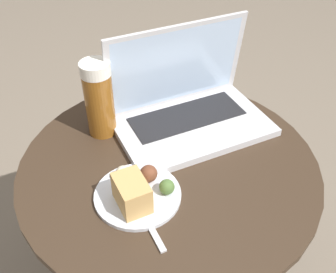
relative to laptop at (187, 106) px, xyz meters
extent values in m
cylinder|color=#9E9EA3|center=(-0.12, -0.10, -0.32)|extent=(0.07, 0.07, 0.51)
cylinder|color=#38281C|center=(-0.12, -0.10, -0.06)|extent=(0.68, 0.68, 0.02)
cube|color=silver|center=(0.00, -0.03, -0.04)|extent=(0.40, 0.27, 0.02)
cube|color=black|center=(0.00, 0.00, -0.03)|extent=(0.30, 0.15, 0.00)
cube|color=silver|center=(0.01, 0.06, 0.08)|extent=(0.37, 0.09, 0.23)
cube|color=silver|center=(0.01, 0.06, 0.08)|extent=(0.34, 0.07, 0.20)
cylinder|color=brown|center=(-0.20, 0.08, 0.03)|extent=(0.07, 0.07, 0.16)
cylinder|color=white|center=(-0.20, 0.08, 0.13)|extent=(0.07, 0.07, 0.03)
cylinder|color=silver|center=(-0.23, -0.15, -0.05)|extent=(0.18, 0.18, 0.01)
cube|color=tan|center=(-0.25, -0.17, -0.01)|extent=(0.07, 0.09, 0.06)
sphere|color=beige|center=(-0.24, -0.10, -0.02)|extent=(0.04, 0.04, 0.04)
sphere|color=brown|center=(-0.19, -0.13, -0.02)|extent=(0.04, 0.04, 0.04)
sphere|color=#4C6B33|center=(-0.18, -0.18, -0.02)|extent=(0.03, 0.03, 0.03)
cube|color=silver|center=(-0.25, -0.23, -0.05)|extent=(0.03, 0.14, 0.00)
cube|color=silver|center=(-0.24, -0.13, -0.05)|extent=(0.03, 0.06, 0.00)
camera|label=1|loc=(-0.48, -0.64, 0.57)|focal=42.00mm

